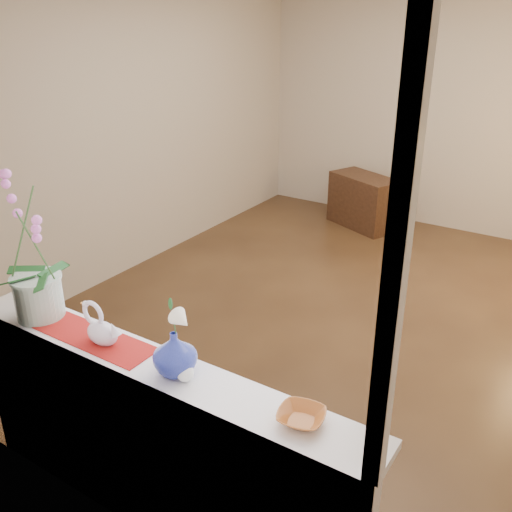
{
  "coord_description": "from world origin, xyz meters",
  "views": [
    {
      "loc": [
        1.53,
        -3.88,
        2.36
      ],
      "look_at": [
        -0.08,
        -1.4,
        1.05
      ],
      "focal_mm": 40.0,
      "sensor_mm": 36.0,
      "label": 1
    }
  ],
  "objects_px": {
    "blue_vase": "(175,350)",
    "side_table": "(364,201)",
    "swan": "(101,325)",
    "amber_dish": "(301,418)",
    "paperweight": "(185,373)",
    "orchid_pot": "(30,249)"
  },
  "relations": [
    {
      "from": "paperweight",
      "to": "swan",
      "type": "bearing_deg",
      "value": 178.28
    },
    {
      "from": "orchid_pot",
      "to": "paperweight",
      "type": "distance_m",
      "value": 1.01
    },
    {
      "from": "orchid_pot",
      "to": "swan",
      "type": "distance_m",
      "value": 0.52
    },
    {
      "from": "swan",
      "to": "blue_vase",
      "type": "distance_m",
      "value": 0.43
    },
    {
      "from": "blue_vase",
      "to": "paperweight",
      "type": "relative_size",
      "value": 2.97
    },
    {
      "from": "side_table",
      "to": "swan",
      "type": "bearing_deg",
      "value": -60.15
    },
    {
      "from": "paperweight",
      "to": "side_table",
      "type": "height_order",
      "value": "paperweight"
    },
    {
      "from": "swan",
      "to": "blue_vase",
      "type": "height_order",
      "value": "blue_vase"
    },
    {
      "from": "blue_vase",
      "to": "side_table",
      "type": "distance_m",
      "value": 4.55
    },
    {
      "from": "orchid_pot",
      "to": "swan",
      "type": "bearing_deg",
      "value": -0.92
    },
    {
      "from": "amber_dish",
      "to": "swan",
      "type": "bearing_deg",
      "value": -178.84
    },
    {
      "from": "side_table",
      "to": "amber_dish",
      "type": "bearing_deg",
      "value": -47.33
    },
    {
      "from": "orchid_pot",
      "to": "side_table",
      "type": "distance_m",
      "value": 4.49
    },
    {
      "from": "orchid_pot",
      "to": "side_table",
      "type": "bearing_deg",
      "value": 91.04
    },
    {
      "from": "blue_vase",
      "to": "paperweight",
      "type": "height_order",
      "value": "blue_vase"
    },
    {
      "from": "paperweight",
      "to": "amber_dish",
      "type": "height_order",
      "value": "paperweight"
    },
    {
      "from": "blue_vase",
      "to": "paperweight",
      "type": "xyz_separation_m",
      "value": [
        0.07,
        -0.02,
        -0.08
      ]
    },
    {
      "from": "swan",
      "to": "amber_dish",
      "type": "distance_m",
      "value": 1.04
    },
    {
      "from": "paperweight",
      "to": "side_table",
      "type": "relative_size",
      "value": 0.1
    },
    {
      "from": "orchid_pot",
      "to": "amber_dish",
      "type": "distance_m",
      "value": 1.52
    },
    {
      "from": "amber_dish",
      "to": "side_table",
      "type": "relative_size",
      "value": 0.19
    },
    {
      "from": "paperweight",
      "to": "side_table",
      "type": "distance_m",
      "value": 4.57
    }
  ]
}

